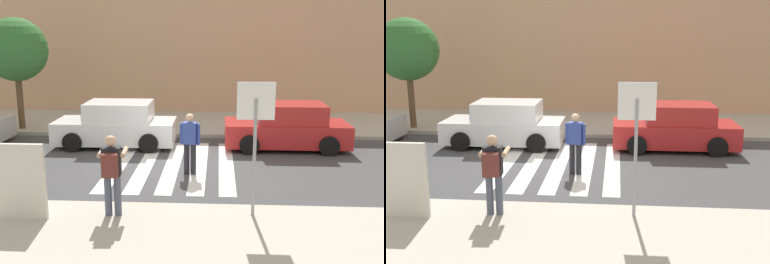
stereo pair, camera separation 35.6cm
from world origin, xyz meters
TOP-DOWN VIEW (x-y plane):
  - ground_plane at (0.00, 0.00)m, footprint 120.00×120.00m
  - sidewalk_far at (0.00, 6.00)m, footprint 60.00×4.80m
  - building_facade_far at (0.00, 10.40)m, footprint 56.00×4.00m
  - crosswalk_stripe_0 at (-1.60, 0.20)m, footprint 0.44×5.20m
  - crosswalk_stripe_1 at (-0.80, 0.20)m, footprint 0.44×5.20m
  - crosswalk_stripe_2 at (0.00, 0.20)m, footprint 0.44×5.20m
  - crosswalk_stripe_3 at (0.80, 0.20)m, footprint 0.44×5.20m
  - crosswalk_stripe_4 at (1.60, 0.20)m, footprint 0.44×5.20m
  - stop_sign at (2.09, -3.76)m, footprint 0.76×0.08m
  - photographer_with_backpack at (-0.84, -3.95)m, footprint 0.62×0.87m
  - pedestrian_crossing at (0.57, -0.69)m, footprint 0.57×0.31m
  - parked_car_white at (-2.15, 2.30)m, footprint 4.10×1.92m
  - parked_car_red at (3.68, 2.30)m, footprint 4.10×1.92m
  - street_tree_west at (-6.38, 4.24)m, footprint 2.41×2.41m
  - advertising_board at (-2.70, -4.22)m, footprint 1.10×0.11m

SIDE VIEW (x-z plane):
  - ground_plane at x=0.00m, z-range 0.00..0.00m
  - crosswalk_stripe_0 at x=-1.60m, z-range 0.00..0.01m
  - crosswalk_stripe_1 at x=-0.80m, z-range 0.00..0.01m
  - crosswalk_stripe_2 at x=0.00m, z-range 0.00..0.01m
  - crosswalk_stripe_3 at x=0.80m, z-range 0.00..0.01m
  - crosswalk_stripe_4 at x=1.60m, z-range 0.00..0.01m
  - sidewalk_far at x=0.00m, z-range 0.00..0.14m
  - parked_car_white at x=-2.15m, z-range -0.05..1.50m
  - parked_car_red at x=3.68m, z-range -0.05..1.50m
  - advertising_board at x=-2.70m, z-range 0.14..1.74m
  - pedestrian_crossing at x=0.57m, z-range 0.11..1.84m
  - photographer_with_backpack at x=-0.84m, z-range 0.31..2.03m
  - stop_sign at x=2.09m, z-range 0.79..3.60m
  - street_tree_west at x=-6.38m, z-range 1.05..5.33m
  - building_facade_far at x=0.00m, z-range 0.00..7.11m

